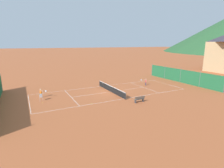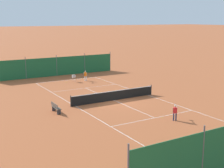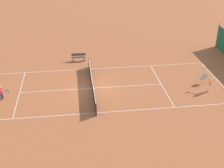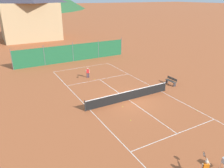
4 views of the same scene
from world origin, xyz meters
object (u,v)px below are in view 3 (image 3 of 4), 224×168
object	(u,v)px
player_far_baseline	(210,83)
tennis_ball_alley_left	(131,96)
tennis_net	(92,83)
tennis_ball_alley_right	(104,94)
tennis_ball_by_net_right	(199,78)
ball_hopper	(205,77)
tennis_ball_service_box	(136,67)
tennis_ball_far_corner	(78,77)
tennis_ball_mid_court	(204,104)
tennis_ball_near_corner	(16,96)
courtside_bench	(79,57)
player_near_baseline	(1,92)

from	to	relation	value
player_far_baseline	tennis_ball_alley_left	xyz separation A→B (m)	(-0.13, 6.98, -0.72)
tennis_net	tennis_ball_alley_right	size ratio (longest dim) A/B	139.09
tennis_ball_by_net_right	ball_hopper	bearing A→B (deg)	-176.23
tennis_ball_service_box	tennis_ball_far_corner	bearing A→B (deg)	105.59
tennis_ball_by_net_right	tennis_ball_mid_court	world-z (taller)	same
tennis_ball_near_corner	tennis_ball_service_box	xyz separation A→B (m)	(4.52, -11.46, 0.00)
tennis_net	tennis_ball_service_box	distance (m)	6.24
courtside_bench	tennis_ball_mid_court	bearing A→B (deg)	-136.04
tennis_ball_near_corner	courtside_bench	bearing A→B (deg)	-39.52
tennis_ball_alley_left	player_near_baseline	bearing A→B (deg)	84.79
tennis_net	tennis_ball_alley_right	distance (m)	1.66
tennis_net	tennis_ball_far_corner	distance (m)	2.63
tennis_ball_far_corner	tennis_ball_by_net_right	distance (m)	11.67
tennis_ball_service_box	courtside_bench	world-z (taller)	courtside_bench
tennis_ball_alley_right	courtside_bench	xyz separation A→B (m)	(7.63, 1.92, 0.42)
tennis_ball_far_corner	tennis_ball_service_box	size ratio (longest dim) A/B	1.00
tennis_ball_mid_court	courtside_bench	size ratio (longest dim) A/B	0.04
player_near_baseline	tennis_ball_by_net_right	world-z (taller)	player_near_baseline
tennis_ball_mid_court	tennis_ball_near_corner	bearing A→B (deg)	77.74
tennis_ball_near_corner	tennis_ball_mid_court	world-z (taller)	same
tennis_ball_by_net_right	ball_hopper	world-z (taller)	ball_hopper
player_near_baseline	tennis_ball_far_corner	distance (m)	7.25
tennis_ball_near_corner	courtside_bench	distance (m)	8.95
player_far_baseline	tennis_ball_alley_left	size ratio (longest dim) A/B	19.53
tennis_ball_alley_left	ball_hopper	size ratio (longest dim) A/B	0.07
player_far_baseline	tennis_ball_by_net_right	bearing A→B (deg)	-2.73
tennis_ball_by_net_right	courtside_bench	size ratio (longest dim) A/B	0.04
player_far_baseline	tennis_ball_alley_left	world-z (taller)	player_far_baseline
player_near_baseline	tennis_ball_near_corner	size ratio (longest dim) A/B	19.14
tennis_ball_far_corner	ball_hopper	world-z (taller)	ball_hopper
player_far_baseline	tennis_ball_service_box	xyz separation A→B (m)	(5.80, 5.42, -0.72)
tennis_net	tennis_ball_by_net_right	xyz separation A→B (m)	(0.72, -10.34, -0.47)
tennis_ball_by_net_right	player_near_baseline	bearing A→B (deg)	95.38
tennis_ball_alley_left	tennis_ball_service_box	bearing A→B (deg)	-14.78
tennis_ball_alley_left	courtside_bench	distance (m)	9.32
tennis_ball_alley_left	player_far_baseline	bearing A→B (deg)	-88.94
courtside_bench	tennis_ball_service_box	bearing A→B (deg)	-112.45
tennis_ball_alley_left	tennis_ball_alley_right	distance (m)	2.38
courtside_bench	tennis_ball_far_corner	bearing A→B (deg)	176.46
tennis_net	tennis_ball_alley_right	bearing A→B (deg)	-143.57
tennis_net	ball_hopper	distance (m)	10.41
tennis_ball_alley_right	tennis_ball_alley_left	bearing A→B (deg)	-106.70
courtside_bench	tennis_ball_near_corner	bearing A→B (deg)	140.48
tennis_net	tennis_ball_mid_court	bearing A→B (deg)	-113.80
tennis_ball_alley_left	tennis_ball_alley_right	xyz separation A→B (m)	(0.68, 2.28, 0.00)
tennis_ball_alley_left	tennis_ball_alley_right	bearing A→B (deg)	73.30
tennis_ball_near_corner	tennis_ball_mid_court	size ratio (longest dim) A/B	1.00
tennis_net	tennis_ball_mid_court	xyz separation A→B (m)	(-3.95, -8.95, -0.47)
tennis_ball_alley_right	courtside_bench	world-z (taller)	courtside_bench
tennis_ball_alley_left	tennis_ball_near_corner	distance (m)	10.00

